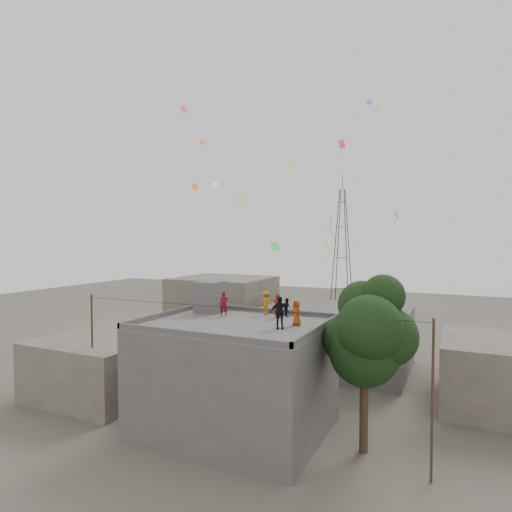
% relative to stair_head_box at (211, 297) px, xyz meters
% --- Properties ---
extents(ground, '(140.00, 140.00, 0.00)m').
position_rel_stair_head_box_xyz_m(ground, '(3.20, -2.60, -7.10)').
color(ground, '#423E36').
rests_on(ground, ground).
extents(main_building, '(10.00, 8.00, 6.10)m').
position_rel_stair_head_box_xyz_m(main_building, '(3.20, -2.60, -4.05)').
color(main_building, '#4F4C4A').
rests_on(main_building, ground).
extents(parapet, '(10.00, 8.00, 0.30)m').
position_rel_stair_head_box_xyz_m(parapet, '(3.20, -2.60, -0.85)').
color(parapet, '#4F4C4A').
rests_on(parapet, main_building).
extents(stair_head_box, '(1.60, 1.80, 2.00)m').
position_rel_stair_head_box_xyz_m(stair_head_box, '(0.00, 0.00, 0.00)').
color(stair_head_box, '#4F4C4A').
rests_on(stair_head_box, main_building).
extents(neighbor_west, '(8.00, 10.00, 4.00)m').
position_rel_stair_head_box_xyz_m(neighbor_west, '(-7.80, -0.60, -5.10)').
color(neighbor_west, '#575144').
rests_on(neighbor_west, ground).
extents(neighbor_north, '(12.00, 9.00, 5.00)m').
position_rel_stair_head_box_xyz_m(neighbor_north, '(5.20, 11.40, -4.60)').
color(neighbor_north, '#4F4C4A').
rests_on(neighbor_north, ground).
extents(neighbor_northwest, '(9.00, 8.00, 7.00)m').
position_rel_stair_head_box_xyz_m(neighbor_northwest, '(-6.80, 13.40, -3.60)').
color(neighbor_northwest, '#575144').
rests_on(neighbor_northwest, ground).
extents(neighbor_east, '(7.00, 8.00, 4.40)m').
position_rel_stair_head_box_xyz_m(neighbor_east, '(17.20, 7.40, -4.90)').
color(neighbor_east, '#575144').
rests_on(neighbor_east, ground).
extents(tree, '(4.90, 4.60, 9.10)m').
position_rel_stair_head_box_xyz_m(tree, '(10.57, -2.00, -1.00)').
color(tree, black).
rests_on(tree, ground).
extents(utility_line, '(20.12, 0.62, 7.40)m').
position_rel_stair_head_box_xyz_m(utility_line, '(3.70, -3.85, -3.27)').
color(utility_line, black).
rests_on(utility_line, ground).
extents(transmission_tower, '(2.97, 2.97, 20.01)m').
position_rel_stair_head_box_xyz_m(transmission_tower, '(-0.80, 37.40, 1.97)').
color(transmission_tower, black).
rests_on(transmission_tower, ground).
extents(person_red_adult, '(0.54, 0.36, 1.46)m').
position_rel_stair_head_box_xyz_m(person_red_adult, '(4.76, -0.04, -0.27)').
color(person_red_adult, maroon).
rests_on(person_red_adult, main_building).
extents(person_orange_child, '(0.82, 0.75, 1.41)m').
position_rel_stair_head_box_xyz_m(person_orange_child, '(6.57, -1.68, -0.29)').
color(person_orange_child, '#9B3F11').
rests_on(person_orange_child, main_building).
extents(person_dark_child, '(0.69, 0.70, 1.14)m').
position_rel_stair_head_box_xyz_m(person_dark_child, '(5.10, 0.67, -0.43)').
color(person_dark_child, black).
rests_on(person_dark_child, main_building).
extents(person_dark_adult, '(1.09, 0.88, 1.74)m').
position_rel_stair_head_box_xyz_m(person_dark_adult, '(6.06, -2.88, -0.13)').
color(person_dark_adult, black).
rests_on(person_dark_adult, main_building).
extents(person_orange_adult, '(1.05, 0.69, 1.52)m').
position_rel_stair_head_box_xyz_m(person_orange_adult, '(3.68, 0.68, -0.24)').
color(person_orange_adult, '#BE6A15').
rests_on(person_orange_adult, main_building).
extents(person_red_child, '(0.66, 0.58, 1.51)m').
position_rel_stair_head_box_xyz_m(person_red_child, '(1.53, -0.95, -0.24)').
color(person_red_child, maroon).
rests_on(person_red_child, main_building).
extents(kites, '(14.48, 15.33, 11.86)m').
position_rel_stair_head_box_xyz_m(kites, '(4.13, 3.35, 7.74)').
color(kites, orange).
rests_on(kites, ground).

